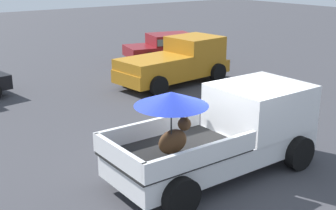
# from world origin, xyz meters

# --- Properties ---
(ground_plane) EXTENTS (80.00, 80.00, 0.00)m
(ground_plane) POSITION_xyz_m (0.00, 0.00, 0.00)
(ground_plane) COLOR #38383D
(pickup_truck_main) EXTENTS (5.06, 2.26, 2.23)m
(pickup_truck_main) POSITION_xyz_m (0.39, -0.01, 0.99)
(pickup_truck_main) COLOR black
(pickup_truck_main) RESTS_ON ground
(pickup_truck_red) EXTENTS (4.94, 2.51, 1.80)m
(pickup_truck_red) POSITION_xyz_m (4.34, 7.03, 0.87)
(pickup_truck_red) COLOR black
(pickup_truck_red) RESTS_ON ground
(parked_sedan_far) EXTENTS (4.59, 2.72, 1.33)m
(parked_sedan_far) POSITION_xyz_m (6.82, 10.90, 0.74)
(parked_sedan_far) COLOR black
(parked_sedan_far) RESTS_ON ground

